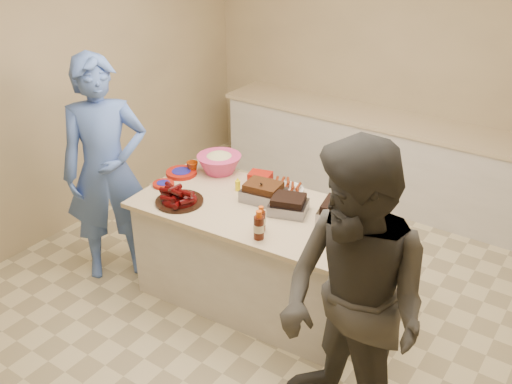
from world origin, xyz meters
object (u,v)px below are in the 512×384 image
Objects in this scene: bbq_bottle_a at (259,238)px; guest_blue at (120,268)px; rib_platter at (180,202)px; bbq_bottle_b at (261,230)px; mustard_bottle at (238,190)px; plastic_cup at (193,172)px; roasting_pan at (339,222)px; coleslaw_bowl at (220,172)px; island at (253,296)px.

bbq_bottle_a reaches higher than guest_blue.
rib_platter reaches higher than guest_blue.
bbq_bottle_b reaches higher than mustard_bottle.
rib_platter is at bearing -121.32° from mustard_bottle.
guest_blue is at bearing -176.20° from bbq_bottle_b.
bbq_bottle_a reaches higher than plastic_cup.
guest_blue is (-1.43, -0.09, -0.84)m from bbq_bottle_b.
roasting_pan is 0.61m from bbq_bottle_a.
rib_platter is 1.97× the size of bbq_bottle_b.
bbq_bottle_b is 1.09m from plastic_cup.
guest_blue is (-0.62, -0.67, -0.84)m from coleslaw_bowl.
island is 4.83× the size of rib_platter.
guest_blue is at bearing 179.99° from bbq_bottle_a.
coleslaw_bowl reaches higher than bbq_bottle_a.
roasting_pan is 0.74× the size of coleslaw_bowl.
guest_blue is at bearing -132.87° from coleslaw_bowl.
coleslaw_bowl is (-0.08, 0.59, 0.00)m from rib_platter.
coleslaw_bowl is 3.81× the size of plastic_cup.
bbq_bottle_b is at bearing -146.27° from roasting_pan.
mustard_bottle is (-0.53, 0.49, 0.00)m from bbq_bottle_a.
bbq_bottle_b is 1.65× the size of mustard_bottle.
bbq_bottle_b is 1.66m from guest_blue.
guest_blue is at bearing -176.23° from roasting_pan.
rib_platter reaches higher than roasting_pan.
bbq_bottle_a is 0.11m from bbq_bottle_b.
bbq_bottle_b is at bearing -48.65° from island.
mustard_bottle is (-0.48, 0.39, 0.00)m from bbq_bottle_b.
bbq_bottle_a is at bearing -53.10° from island.
bbq_bottle_a is 1.14× the size of bbq_bottle_b.
bbq_bottle_b reaches higher than guest_blue.
bbq_bottle_b is (-0.05, 0.09, 0.00)m from bbq_bottle_a.
guest_blue is (-0.70, -0.08, -0.84)m from rib_platter.
coleslaw_bowl is 1.09m from bbq_bottle_a.
bbq_bottle_a reaches higher than rib_platter.
plastic_cup is at bearing 173.41° from mustard_bottle.
mustard_bottle is (-0.24, 0.15, 0.84)m from island.
roasting_pan is 0.88m from mustard_bottle.
coleslaw_bowl is at bearing 150.44° from mustard_bottle.
coleslaw_bowl reaches higher than mustard_bottle.
island is at bearing -177.56° from roasting_pan.
mustard_bottle is 0.52m from plastic_cup.
roasting_pan is at bearing 0.61° from mustard_bottle.
island is 0.95m from bbq_bottle_a.
mustard_bottle reaches higher than plastic_cup.
roasting_pan is 2.82× the size of plastic_cup.
island is 4.77× the size of coleslaw_bowl.
bbq_bottle_a is at bearing -63.96° from bbq_bottle_b.
bbq_bottle_b reaches higher than plastic_cup.
roasting_pan is 2.44× the size of mustard_bottle.
bbq_bottle_a is (0.78, -0.08, 0.00)m from rib_platter.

